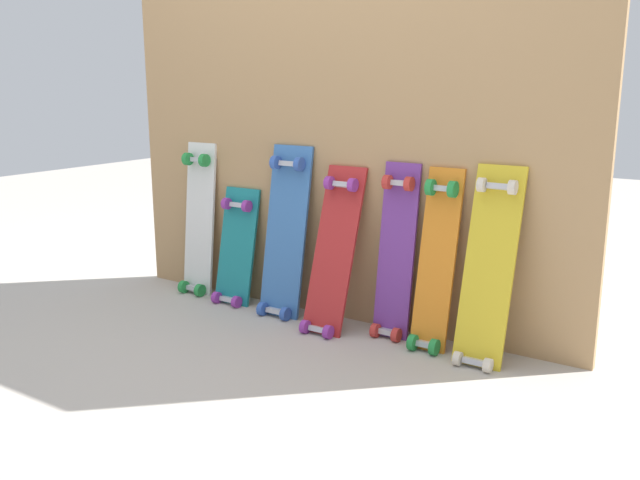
{
  "coord_description": "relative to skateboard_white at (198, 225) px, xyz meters",
  "views": [
    {
      "loc": [
        1.72,
        -2.71,
        1.14
      ],
      "look_at": [
        0.0,
        -0.07,
        0.41
      ],
      "focal_mm": 38.76,
      "sensor_mm": 36.0,
      "label": 1
    }
  ],
  "objects": [
    {
      "name": "skateboard_blue",
      "position": [
        0.6,
        -0.03,
        0.01
      ],
      "size": [
        0.23,
        0.22,
        0.89
      ],
      "color": "#386BAD",
      "rests_on": "ground"
    },
    {
      "name": "skateboard_teal",
      "position": [
        0.28,
        -0.02,
        -0.11
      ],
      "size": [
        0.22,
        0.2,
        0.66
      ],
      "color": "#197A7F",
      "rests_on": "ground"
    },
    {
      "name": "skateboard_red",
      "position": [
        0.91,
        -0.08,
        -0.04
      ],
      "size": [
        0.2,
        0.31,
        0.82
      ],
      "color": "#B22626",
      "rests_on": "ground"
    },
    {
      "name": "skateboard_white",
      "position": [
        0.0,
        0.0,
        0.0
      ],
      "size": [
        0.19,
        0.17,
        0.87
      ],
      "color": "silver",
      "rests_on": "ground"
    },
    {
      "name": "plywood_wall_panel",
      "position": [
        0.82,
        0.08,
        0.52
      ],
      "size": [
        2.46,
        0.04,
        1.8
      ],
      "primitive_type": "cube",
      "color": "tan",
      "rests_on": "ground"
    },
    {
      "name": "skateboard_purple",
      "position": [
        1.2,
        -0.01,
        -0.02
      ],
      "size": [
        0.17,
        0.18,
        0.85
      ],
      "color": "#6B338C",
      "rests_on": "ground"
    },
    {
      "name": "skateboard_yellow",
      "position": [
        1.64,
        -0.06,
        -0.01
      ],
      "size": [
        0.21,
        0.27,
        0.87
      ],
      "color": "gold",
      "rests_on": "ground"
    },
    {
      "name": "ground_plane",
      "position": [
        0.82,
        0.01,
        -0.38
      ],
      "size": [
        12.0,
        12.0,
        0.0
      ],
      "primitive_type": "plane",
      "color": "#B2AAA0"
    },
    {
      "name": "skateboard_orange",
      "position": [
        1.4,
        -0.04,
        -0.02
      ],
      "size": [
        0.16,
        0.23,
        0.84
      ],
      "color": "orange",
      "rests_on": "ground"
    }
  ]
}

